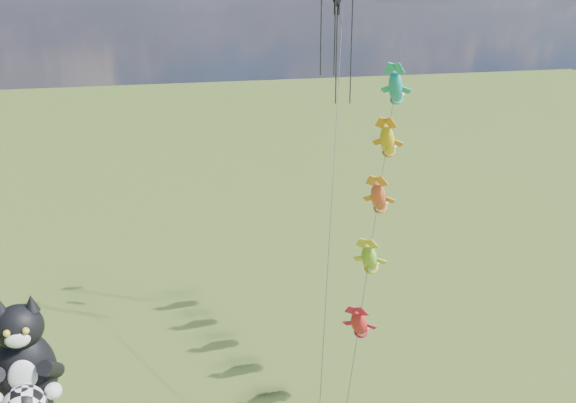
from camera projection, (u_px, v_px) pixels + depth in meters
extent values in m
ellipsoid|color=black|center=(26.00, 373.00, 25.04)|extent=(2.93, 2.67, 3.49)
ellipsoid|color=black|center=(19.00, 327.00, 24.31)|extent=(2.32, 2.22, 1.77)
cone|color=black|center=(0.00, 307.00, 23.88)|extent=(0.78, 0.78, 0.65)
cone|color=black|center=(31.00, 303.00, 24.18)|extent=(0.78, 0.78, 0.65)
ellipsoid|color=white|center=(18.00, 340.00, 23.71)|extent=(1.02, 0.75, 0.63)
ellipsoid|color=white|center=(23.00, 377.00, 24.19)|extent=(1.17, 0.76, 1.44)
sphere|color=gold|center=(7.00, 333.00, 23.44)|extent=(0.26, 0.26, 0.26)
sphere|color=gold|center=(26.00, 331.00, 23.62)|extent=(0.26, 0.26, 0.26)
sphere|color=white|center=(53.00, 391.00, 24.36)|extent=(0.65, 0.65, 0.65)
cylinder|color=black|center=(375.00, 222.00, 34.25)|extent=(8.92, 13.12, 19.19)
ellipsoid|color=red|center=(359.00, 323.00, 32.37)|extent=(1.89, 2.25, 2.38)
ellipsoid|color=green|center=(369.00, 258.00, 33.57)|extent=(1.89, 2.25, 2.38)
ellipsoid|color=red|center=(379.00, 197.00, 34.77)|extent=(1.89, 2.25, 2.38)
ellipsoid|color=yellow|center=(387.00, 140.00, 35.97)|extent=(1.89, 2.25, 2.38)
ellipsoid|color=#1990BF|center=(396.00, 87.00, 37.17)|extent=(1.89, 2.25, 2.38)
cylinder|color=black|center=(332.00, 198.00, 31.42)|extent=(7.04, 15.60, 23.32)
cylinder|color=black|center=(321.00, 10.00, 33.92)|extent=(0.08, 0.08, 7.17)
cylinder|color=black|center=(335.00, 10.00, 34.12)|extent=(0.08, 0.08, 7.17)
cylinder|color=black|center=(337.00, 39.00, 37.21)|extent=(0.08, 0.08, 8.00)
cylinder|color=black|center=(351.00, 38.00, 37.45)|extent=(0.08, 0.08, 8.00)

